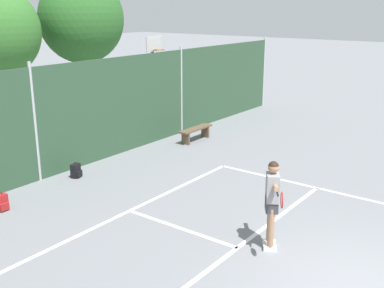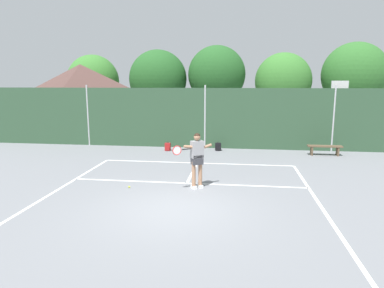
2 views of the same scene
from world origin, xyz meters
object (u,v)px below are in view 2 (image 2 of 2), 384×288
(courtside_bench, at_px, (325,148))
(backpack_red, at_px, (168,147))
(basketball_hoop, at_px, (338,103))
(tennis_player, at_px, (197,156))
(tennis_ball, at_px, (129,187))
(backpack_black, at_px, (218,147))

(courtside_bench, bearing_deg, backpack_red, 179.15)
(basketball_hoop, xyz_separation_m, backpack_red, (-9.06, -3.04, -2.12))
(tennis_player, distance_m, tennis_ball, 2.50)
(basketball_hoop, relative_size, courtside_bench, 2.22)
(tennis_player, distance_m, backpack_red, 6.48)
(tennis_ball, distance_m, backpack_red, 6.27)
(backpack_black, bearing_deg, basketball_hoop, 22.37)
(tennis_ball, relative_size, backpack_black, 0.14)
(backpack_black, height_order, courtside_bench, courtside_bench)
(basketball_hoop, distance_m, tennis_player, 11.41)
(basketball_hoop, distance_m, courtside_bench, 3.94)
(tennis_player, height_order, backpack_black, tennis_player)
(basketball_hoop, height_order, tennis_ball, basketball_hoop)
(backpack_black, bearing_deg, tennis_player, -93.16)
(tennis_ball, bearing_deg, courtside_bench, 38.54)
(basketball_hoop, relative_size, backpack_red, 7.67)
(tennis_player, bearing_deg, backpack_red, 110.20)
(basketball_hoop, relative_size, tennis_ball, 53.79)
(backpack_black, bearing_deg, backpack_red, -171.89)
(basketball_hoop, bearing_deg, courtside_bench, -113.21)
(tennis_ball, relative_size, backpack_red, 0.14)
(tennis_player, distance_m, backpack_black, 6.46)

